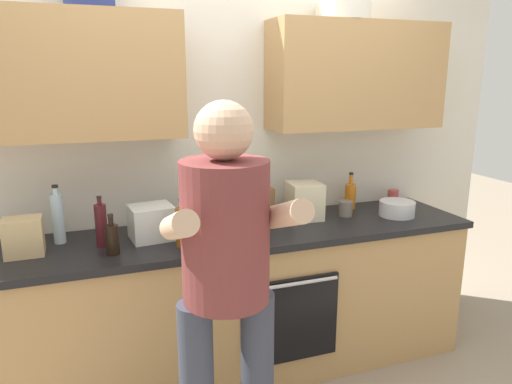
# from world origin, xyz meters

# --- Properties ---
(ground_plane) EXTENTS (12.00, 12.00, 0.00)m
(ground_plane) POSITION_xyz_m (0.00, 0.00, 0.00)
(ground_plane) COLOR gray
(back_wall_unit) EXTENTS (4.00, 0.39, 2.50)m
(back_wall_unit) POSITION_xyz_m (0.00, 0.27, 1.49)
(back_wall_unit) COLOR silver
(back_wall_unit) RESTS_ON ground
(counter) EXTENTS (2.84, 0.67, 0.90)m
(counter) POSITION_xyz_m (0.00, -0.00, 0.45)
(counter) COLOR tan
(counter) RESTS_ON ground
(person_standing) EXTENTS (0.49, 0.45, 1.69)m
(person_standing) POSITION_xyz_m (-0.32, -0.84, 1.00)
(person_standing) COLOR #383D4C
(person_standing) RESTS_ON ground
(bottle_juice) EXTENTS (0.07, 0.07, 0.25)m
(bottle_juice) POSITION_xyz_m (0.86, 0.21, 0.99)
(bottle_juice) COLOR orange
(bottle_juice) RESTS_ON counter
(bottle_water) EXTENTS (0.06, 0.06, 0.32)m
(bottle_water) POSITION_xyz_m (-0.97, 0.13, 1.04)
(bottle_water) COLOR silver
(bottle_water) RESTS_ON counter
(bottle_oil) EXTENTS (0.07, 0.07, 0.29)m
(bottle_oil) POSITION_xyz_m (0.02, -0.19, 1.02)
(bottle_oil) COLOR olive
(bottle_oil) RESTS_ON counter
(bottle_soy) EXTENTS (0.07, 0.07, 0.21)m
(bottle_soy) POSITION_xyz_m (-0.71, -0.14, 0.98)
(bottle_soy) COLOR black
(bottle_soy) RESTS_ON counter
(bottle_hotsauce) EXTENTS (0.05, 0.05, 0.32)m
(bottle_hotsauce) POSITION_xyz_m (0.05, 0.22, 1.03)
(bottle_hotsauce) COLOR red
(bottle_hotsauce) RESTS_ON counter
(bottle_syrup) EXTENTS (0.07, 0.07, 0.26)m
(bottle_syrup) POSITION_xyz_m (-0.35, -0.14, 1.01)
(bottle_syrup) COLOR #8C4C14
(bottle_syrup) RESTS_ON counter
(bottle_wine) EXTENTS (0.06, 0.06, 0.27)m
(bottle_wine) POSITION_xyz_m (-0.75, 0.00, 1.02)
(bottle_wine) COLOR #471419
(bottle_wine) RESTS_ON counter
(cup_ceramic) EXTENTS (0.08, 0.08, 0.10)m
(cup_ceramic) POSITION_xyz_m (1.20, 0.21, 0.95)
(cup_ceramic) COLOR #BF4C47
(cup_ceramic) RESTS_ON counter
(cup_stoneware) EXTENTS (0.09, 0.09, 0.10)m
(cup_stoneware) POSITION_xyz_m (0.74, 0.06, 0.95)
(cup_stoneware) COLOR slate
(cup_stoneware) RESTS_ON counter
(mixing_bowl) EXTENTS (0.22, 0.22, 0.10)m
(mixing_bowl) POSITION_xyz_m (1.05, -0.05, 0.95)
(mixing_bowl) COLOR silver
(mixing_bowl) RESTS_ON counter
(knife_block) EXTENTS (0.10, 0.14, 0.27)m
(knife_block) POSITION_xyz_m (0.21, 0.16, 1.01)
(knife_block) COLOR brown
(knife_block) RESTS_ON counter
(potted_herb) EXTENTS (0.21, 0.21, 0.29)m
(potted_herb) POSITION_xyz_m (-0.18, -0.07, 1.06)
(potted_herb) COLOR #9E6647
(potted_herb) RESTS_ON counter
(grocery_bag_rice) EXTENTS (0.22, 0.22, 0.23)m
(grocery_bag_rice) POSITION_xyz_m (0.47, 0.10, 1.01)
(grocery_bag_rice) COLOR beige
(grocery_bag_rice) RESTS_ON counter
(grocery_bag_produce) EXTENTS (0.25, 0.23, 0.19)m
(grocery_bag_produce) POSITION_xyz_m (-0.49, 0.04, 0.99)
(grocery_bag_produce) COLOR silver
(grocery_bag_produce) RESTS_ON counter
(grocery_bag_bread) EXTENTS (0.19, 0.15, 0.19)m
(grocery_bag_bread) POSITION_xyz_m (-1.12, -0.00, 1.00)
(grocery_bag_bread) COLOR tan
(grocery_bag_bread) RESTS_ON counter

